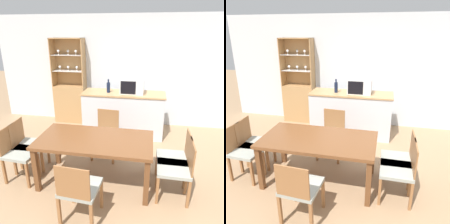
{
  "view_description": "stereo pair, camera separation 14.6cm",
  "coord_description": "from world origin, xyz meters",
  "views": [
    {
      "loc": [
        0.39,
        -2.53,
        2.17
      ],
      "look_at": [
        -0.26,
        1.05,
        0.83
      ],
      "focal_mm": 35.0,
      "sensor_mm": 36.0,
      "label": 1
    },
    {
      "loc": [
        0.53,
        -2.5,
        2.17
      ],
      "look_at": [
        -0.26,
        1.05,
        0.83
      ],
      "focal_mm": 35.0,
      "sensor_mm": 36.0,
      "label": 2
    }
  ],
  "objects": [
    {
      "name": "dining_chair_head_near",
      "position": [
        -0.35,
        -0.56,
        0.45
      ],
      "size": [
        0.46,
        0.46,
        0.85
      ],
      "rotation": [
        0.0,
        0.0,
        -0.06
      ],
      "color": "#999E93",
      "rests_on": "ground_plane"
    },
    {
      "name": "display_cabinet",
      "position": [
        -1.56,
        2.45,
        0.62
      ],
      "size": [
        0.78,
        0.32,
        2.04
      ],
      "color": "tan",
      "rests_on": "ground_plane"
    },
    {
      "name": "dining_chair_side_left_far",
      "position": [
        -1.51,
        0.31,
        0.45
      ],
      "size": [
        0.46,
        0.46,
        0.85
      ],
      "rotation": [
        0.0,
        0.0,
        -1.51
      ],
      "color": "#999E93",
      "rests_on": "ground_plane"
    },
    {
      "name": "wall_back",
      "position": [
        0.0,
        2.63,
        1.27
      ],
      "size": [
        6.8,
        0.06,
        2.55
      ],
      "color": "silver",
      "rests_on": "ground_plane"
    },
    {
      "name": "wine_bottle",
      "position": [
        -0.48,
        1.88,
        1.07
      ],
      "size": [
        0.07,
        0.07,
        0.28
      ],
      "color": "#141E38",
      "rests_on": "kitchen_counter"
    },
    {
      "name": "dining_table",
      "position": [
        -0.35,
        0.19,
        0.64
      ],
      "size": [
        1.65,
        0.85,
        0.73
      ],
      "color": "brown",
      "rests_on": "ground_plane"
    },
    {
      "name": "dining_chair_side_left_near",
      "position": [
        -1.51,
        0.06,
        0.45
      ],
      "size": [
        0.46,
        0.46,
        0.85
      ],
      "rotation": [
        0.0,
        0.0,
        -1.64
      ],
      "color": "#999E93",
      "rests_on": "ground_plane"
    },
    {
      "name": "dining_chair_side_right_near",
      "position": [
        0.8,
        0.06,
        0.45
      ],
      "size": [
        0.44,
        0.44,
        0.85
      ],
      "rotation": [
        0.0,
        0.0,
        1.56
      ],
      "color": "#999E93",
      "rests_on": "ground_plane"
    },
    {
      "name": "microwave",
      "position": [
        0.01,
        1.95,
        1.11
      ],
      "size": [
        0.48,
        0.39,
        0.3
      ],
      "color": "silver",
      "rests_on": "kitchen_counter"
    },
    {
      "name": "kitchen_counter",
      "position": [
        -0.16,
        1.91,
        0.48
      ],
      "size": [
        1.74,
        0.6,
        0.95
      ],
      "color": "silver",
      "rests_on": "ground_plane"
    },
    {
      "name": "dining_chair_side_right_far",
      "position": [
        0.8,
        0.31,
        0.45
      ],
      "size": [
        0.44,
        0.44,
        0.85
      ],
      "rotation": [
        0.0,
        0.0,
        1.58
      ],
      "color": "#999E93",
      "rests_on": "ground_plane"
    },
    {
      "name": "ground_plane",
      "position": [
        0.0,
        0.0,
        0.0
      ],
      "size": [
        18.0,
        18.0,
        0.0
      ],
      "primitive_type": "plane",
      "color": "#A37F5B"
    },
    {
      "name": "dining_chair_head_far",
      "position": [
        -0.35,
        0.94,
        0.45
      ],
      "size": [
        0.46,
        0.46,
        0.85
      ],
      "rotation": [
        0.0,
        0.0,
        3.06
      ],
      "color": "#999E93",
      "rests_on": "ground_plane"
    }
  ]
}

